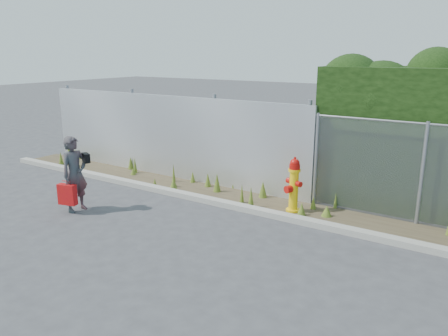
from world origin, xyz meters
TOP-DOWN VIEW (x-y plane):
  - ground at (0.00, 0.00)m, footprint 80.00×80.00m
  - curb at (0.00, 1.80)m, footprint 16.00×0.22m
  - weed_strip at (-0.06, 2.50)m, footprint 16.00×1.30m
  - corrugated_fence at (-3.25, 3.01)m, footprint 8.50×0.21m
  - fire_hydrant at (0.86, 2.30)m, footprint 0.40×0.36m
  - woman at (-3.06, -0.12)m, footprint 0.43×0.62m
  - red_tote_bag at (-3.07, -0.35)m, footprint 0.40×0.15m
  - black_shoulder_bag at (-2.94, 0.09)m, footprint 0.26×0.11m

SIDE VIEW (x-z plane):
  - ground at x=0.00m, z-range 0.00..0.00m
  - curb at x=0.00m, z-range 0.00..0.12m
  - weed_strip at x=-0.06m, z-range -0.16..0.39m
  - red_tote_bag at x=-3.07m, z-range 0.16..0.68m
  - fire_hydrant at x=0.86m, z-range -0.02..1.18m
  - woman at x=-3.06m, z-range 0.00..1.62m
  - corrugated_fence at x=-3.25m, z-range -0.05..2.25m
  - black_shoulder_bag at x=-2.94m, z-range 1.04..1.23m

